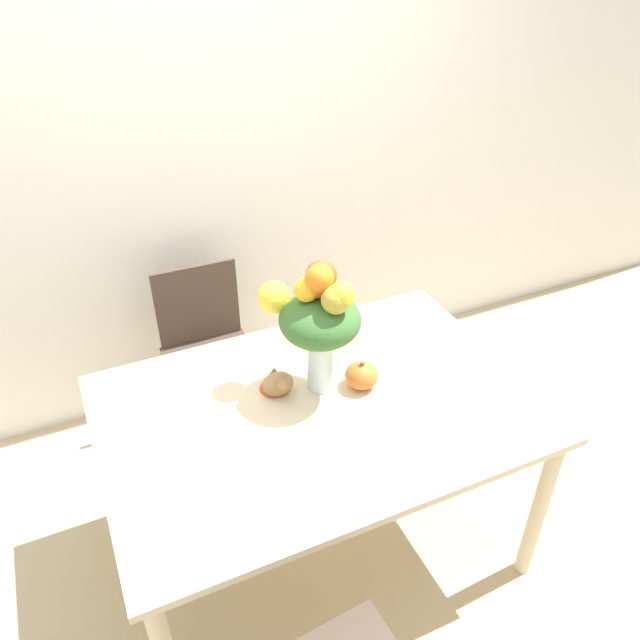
{
  "coord_description": "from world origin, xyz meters",
  "views": [
    {
      "loc": [
        -0.68,
        -1.52,
        2.29
      ],
      "look_at": [
        0.05,
        0.1,
        1.07
      ],
      "focal_mm": 35.0,
      "sensor_mm": 36.0,
      "label": 1
    }
  ],
  "objects_px": {
    "dining_chair_near_window": "(209,353)",
    "pumpkin": "(362,375)",
    "flower_vase": "(318,317)",
    "turkey_figurine": "(276,380)"
  },
  "relations": [
    {
      "from": "flower_vase",
      "to": "dining_chair_near_window",
      "type": "relative_size",
      "value": 0.59
    },
    {
      "from": "pumpkin",
      "to": "turkey_figurine",
      "type": "bearing_deg",
      "value": 160.35
    },
    {
      "from": "dining_chair_near_window",
      "to": "flower_vase",
      "type": "bearing_deg",
      "value": -72.18
    },
    {
      "from": "dining_chair_near_window",
      "to": "pumpkin",
      "type": "bearing_deg",
      "value": -64.52
    },
    {
      "from": "pumpkin",
      "to": "dining_chair_near_window",
      "type": "height_order",
      "value": "pumpkin"
    },
    {
      "from": "flower_vase",
      "to": "dining_chair_near_window",
      "type": "bearing_deg",
      "value": 106.83
    },
    {
      "from": "turkey_figurine",
      "to": "pumpkin",
      "type": "bearing_deg",
      "value": -19.65
    },
    {
      "from": "turkey_figurine",
      "to": "dining_chair_near_window",
      "type": "relative_size",
      "value": 0.18
    },
    {
      "from": "flower_vase",
      "to": "turkey_figurine",
      "type": "distance_m",
      "value": 0.3
    },
    {
      "from": "flower_vase",
      "to": "pumpkin",
      "type": "bearing_deg",
      "value": -24.1
    }
  ]
}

